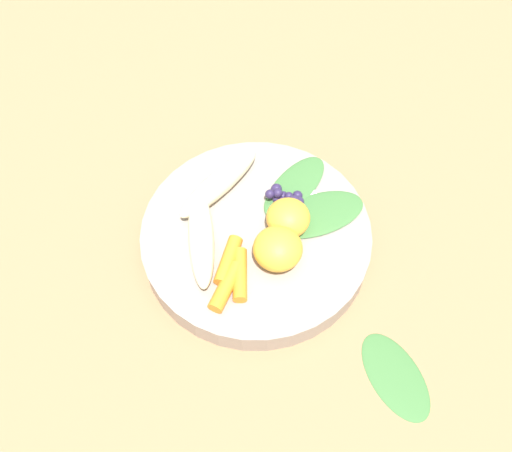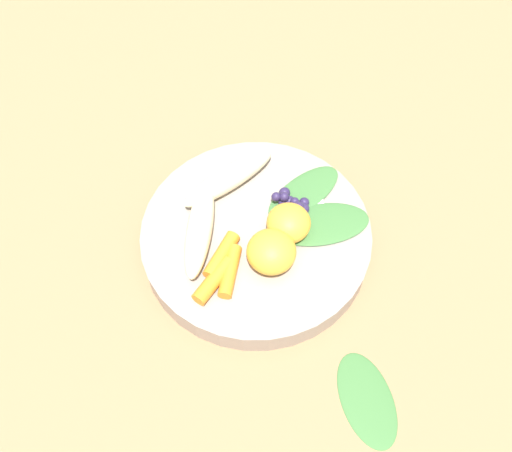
{
  "view_description": "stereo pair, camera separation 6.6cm",
  "coord_description": "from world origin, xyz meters",
  "px_view_note": "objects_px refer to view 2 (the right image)",
  "views": [
    {
      "loc": [
        0.34,
        -0.1,
        0.6
      ],
      "look_at": [
        0.0,
        0.0,
        0.04
      ],
      "focal_mm": 40.68,
      "sensor_mm": 36.0,
      "label": 1
    },
    {
      "loc": [
        0.35,
        -0.03,
        0.6
      ],
      "look_at": [
        0.0,
        0.0,
        0.04
      ],
      "focal_mm": 40.68,
      "sensor_mm": 36.0,
      "label": 2
    }
  ],
  "objects_px": {
    "bowl": "(256,238)",
    "banana_peeled_left": "(200,226)",
    "kale_leaf_stray": "(367,399)",
    "banana_peeled_right": "(229,178)",
    "orange_segment_near": "(289,223)"
  },
  "relations": [
    {
      "from": "banana_peeled_right",
      "to": "banana_peeled_left",
      "type": "bearing_deg",
      "value": 26.91
    },
    {
      "from": "bowl",
      "to": "banana_peeled_left",
      "type": "distance_m",
      "value": 0.07
    },
    {
      "from": "orange_segment_near",
      "to": "kale_leaf_stray",
      "type": "xyz_separation_m",
      "value": [
        0.19,
        0.06,
        -0.05
      ]
    },
    {
      "from": "banana_peeled_left",
      "to": "kale_leaf_stray",
      "type": "xyz_separation_m",
      "value": [
        0.2,
        0.16,
        -0.04
      ]
    },
    {
      "from": "banana_peeled_right",
      "to": "kale_leaf_stray",
      "type": "xyz_separation_m",
      "value": [
        0.26,
        0.12,
        -0.04
      ]
    },
    {
      "from": "bowl",
      "to": "banana_peeled_right",
      "type": "relative_size",
      "value": 2.08
    },
    {
      "from": "bowl",
      "to": "banana_peeled_left",
      "type": "height_order",
      "value": "banana_peeled_left"
    },
    {
      "from": "banana_peeled_right",
      "to": "kale_leaf_stray",
      "type": "distance_m",
      "value": 0.29
    },
    {
      "from": "kale_leaf_stray",
      "to": "banana_peeled_left",
      "type": "bearing_deg",
      "value": -150.51
    },
    {
      "from": "banana_peeled_left",
      "to": "banana_peeled_right",
      "type": "distance_m",
      "value": 0.07
    },
    {
      "from": "banana_peeled_left",
      "to": "orange_segment_near",
      "type": "relative_size",
      "value": 2.57
    },
    {
      "from": "bowl",
      "to": "kale_leaf_stray",
      "type": "bearing_deg",
      "value": 25.91
    },
    {
      "from": "kale_leaf_stray",
      "to": "bowl",
      "type": "bearing_deg",
      "value": -163.2
    },
    {
      "from": "banana_peeled_left",
      "to": "kale_leaf_stray",
      "type": "distance_m",
      "value": 0.26
    },
    {
      "from": "bowl",
      "to": "orange_segment_near",
      "type": "bearing_deg",
      "value": 82.02
    }
  ]
}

